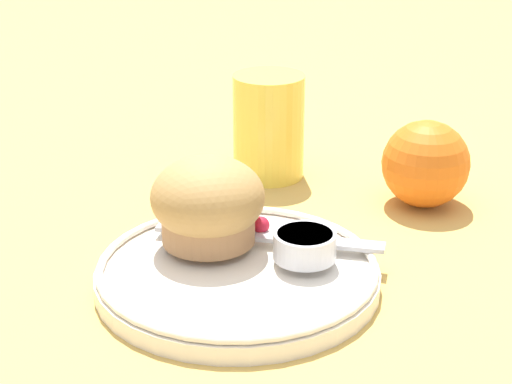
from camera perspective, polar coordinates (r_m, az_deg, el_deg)
name	(u,v)px	position (r m, az deg, el deg)	size (l,w,h in m)	color
ground_plane	(249,279)	(0.66, -0.50, -5.80)	(3.00, 3.00, 0.00)	tan
plate	(239,274)	(0.65, -1.15, -5.49)	(0.22, 0.22, 0.02)	silver
muffin	(209,203)	(0.66, -3.18, -0.74)	(0.09, 0.09, 0.07)	#9E7047
cream_ramekin	(305,244)	(0.64, 3.27, -3.49)	(0.05, 0.05, 0.02)	silver
berry_pair	(254,223)	(0.69, -0.11, -2.07)	(0.03, 0.01, 0.01)	#B7192D
butter_knife	(268,237)	(0.68, 0.83, -3.00)	(0.17, 0.10, 0.00)	#B7B7BC
orange_fruit	(426,164)	(0.79, 11.24, 1.85)	(0.08, 0.08, 0.08)	orange
juice_glass	(269,126)	(0.84, 0.84, 4.40)	(0.07, 0.07, 0.10)	#EAD14C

